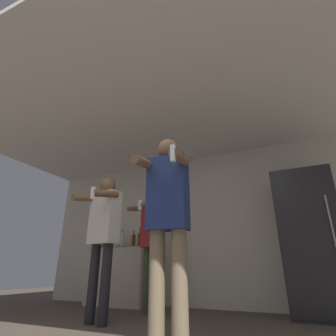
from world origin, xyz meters
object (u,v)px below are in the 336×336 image
object	(u,v)px
bottle_tall_gin	(122,241)
bottle_brown_liquor	(133,240)
person_man_side	(103,229)
bottle_green_wine	(117,240)
person_woman_foreground	(168,216)
bottle_amber_bourbon	(104,241)
refrigerator	(310,241)
bottle_dark_rum	(140,239)
person_spectator_back	(152,237)

from	to	relation	value
bottle_tall_gin	bottle_brown_liquor	world-z (taller)	bottle_tall_gin
bottle_tall_gin	person_man_side	bearing A→B (deg)	-64.22
bottle_green_wine	person_woman_foreground	world-z (taller)	person_woman_foreground
bottle_green_wine	person_woman_foreground	bearing A→B (deg)	-46.04
bottle_brown_liquor	bottle_amber_bourbon	xyz separation A→B (m)	(-0.64, -0.00, 0.02)
refrigerator	bottle_amber_bourbon	world-z (taller)	refrigerator
bottle_amber_bourbon	person_man_side	world-z (taller)	person_man_side
bottle_tall_gin	bottle_brown_liquor	xyz separation A→B (m)	(0.24, 0.00, -0.01)
bottle_dark_rum	bottle_brown_liquor	bearing A→B (deg)	180.00
person_man_side	bottle_tall_gin	bearing A→B (deg)	115.78
bottle_green_wine	person_man_side	bearing A→B (deg)	-60.77
bottle_amber_bourbon	bottle_brown_liquor	bearing A→B (deg)	0.00
bottle_dark_rum	person_man_side	bearing A→B (deg)	-77.55
bottle_tall_gin	person_woman_foreground	size ratio (longest dim) A/B	0.17
refrigerator	bottle_green_wine	size ratio (longest dim) A/B	5.51
bottle_tall_gin	bottle_amber_bourbon	size ratio (longest dim) A/B	0.89
bottle_amber_bourbon	person_spectator_back	distance (m)	1.43
person_man_side	bottle_amber_bourbon	bearing A→B (deg)	127.12
refrigerator	bottle_tall_gin	distance (m)	3.02
bottle_tall_gin	person_man_side	size ratio (longest dim) A/B	0.18
bottle_dark_rum	person_man_side	size ratio (longest dim) A/B	0.19
bottle_amber_bourbon	bottle_tall_gin	bearing A→B (deg)	0.00
bottle_green_wine	bottle_amber_bourbon	world-z (taller)	bottle_amber_bourbon
refrigerator	person_man_side	xyz separation A→B (m)	(-2.32, -1.41, 0.11)
bottle_tall_gin	bottle_dark_rum	xyz separation A→B (m)	(0.38, 0.00, 0.01)
bottle_brown_liquor	bottle_tall_gin	bearing A→B (deg)	-180.00
bottle_green_wine	person_woman_foreground	distance (m)	2.82
bottle_amber_bourbon	person_man_side	bearing A→B (deg)	-52.88
refrigerator	bottle_green_wine	xyz separation A→B (m)	(-3.13, 0.03, 0.15)
bottle_tall_gin	person_spectator_back	distance (m)	1.08
bottle_green_wine	person_spectator_back	world-z (taller)	person_spectator_back
refrigerator	bottle_tall_gin	xyz separation A→B (m)	(-3.02, 0.03, 0.13)
bottle_dark_rum	person_woman_foreground	xyz separation A→B (m)	(1.46, -2.03, -0.07)
refrigerator	person_woman_foreground	bearing A→B (deg)	-120.46
person_woman_foreground	bottle_amber_bourbon	bearing A→B (deg)	137.86
bottle_green_wine	person_man_side	world-z (taller)	person_man_side
bottle_brown_liquor	bottle_amber_bourbon	bearing A→B (deg)	-180.00
bottle_brown_liquor	person_man_side	xyz separation A→B (m)	(0.46, -1.45, -0.01)
refrigerator	person_man_side	world-z (taller)	refrigerator
bottle_tall_gin	refrigerator	bearing A→B (deg)	-0.66
refrigerator	bottle_dark_rum	distance (m)	2.64
refrigerator	bottle_dark_rum	world-z (taller)	refrigerator
bottle_green_wine	bottle_brown_liquor	size ratio (longest dim) A/B	1.17
bottle_tall_gin	bottle_brown_liquor	bearing A→B (deg)	0.00
refrigerator	bottle_tall_gin	bearing A→B (deg)	179.34
refrigerator	person_woman_foreground	size ratio (longest dim) A/B	1.06
person_man_side	refrigerator	bearing A→B (deg)	31.38
bottle_amber_bourbon	person_spectator_back	bearing A→B (deg)	-23.60
bottle_green_wine	bottle_amber_bourbon	size ratio (longest dim) A/B	1.00
bottle_dark_rum	person_man_side	distance (m)	1.48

